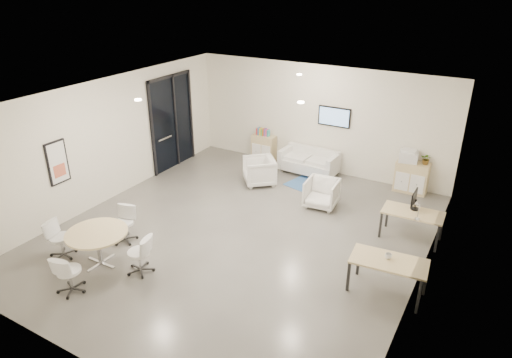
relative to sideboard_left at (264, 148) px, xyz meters
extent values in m
cube|color=#514F4A|center=(1.73, -4.28, -0.82)|extent=(8.00, 9.00, 0.80)
cube|color=white|center=(1.73, -4.28, 3.18)|extent=(8.00, 9.00, 0.80)
cube|color=silver|center=(1.73, 0.62, 1.18)|extent=(8.00, 0.80, 3.20)
cube|color=silver|center=(1.73, -9.18, 1.18)|extent=(8.00, 0.80, 3.20)
cube|color=silver|center=(-2.67, -4.28, 1.18)|extent=(0.80, 9.00, 3.20)
cube|color=silver|center=(6.13, -4.28, 1.18)|extent=(0.80, 9.00, 3.20)
cube|color=black|center=(-2.23, -1.78, 1.00)|extent=(0.02, 1.90, 2.85)
cube|color=black|center=(-2.21, -1.78, 2.39)|extent=(0.06, 1.90, 0.08)
cube|color=black|center=(-2.21, -2.69, 1.00)|extent=(0.06, 0.08, 2.85)
cube|color=black|center=(-2.21, -0.87, 1.00)|extent=(0.06, 0.08, 2.85)
cube|color=black|center=(-2.21, -1.63, 1.00)|extent=(0.06, 0.07, 2.85)
cube|color=#B2B2B7|center=(-2.17, -2.23, 0.63)|extent=(0.04, 0.60, 0.05)
cube|color=black|center=(-2.24, -5.88, 1.13)|extent=(0.04, 0.54, 1.04)
cube|color=white|center=(-2.22, -5.88, 1.13)|extent=(0.01, 0.46, 0.96)
cube|color=#D16043|center=(-2.22, -5.88, 0.93)|extent=(0.01, 0.32, 0.30)
cube|color=black|center=(2.23, 0.19, 1.33)|extent=(0.98, 0.05, 0.58)
cube|color=#82ADE1|center=(2.23, 0.16, 1.33)|extent=(0.90, 0.01, 0.50)
cylinder|color=#FFEAC6|center=(-0.07, -5.28, 2.76)|extent=(0.14, 0.14, 0.03)
cylinder|color=#FFEAC6|center=(2.93, -3.78, 2.76)|extent=(0.14, 0.14, 0.03)
cylinder|color=#FFEAC6|center=(1.73, -1.28, 2.76)|extent=(0.14, 0.14, 0.03)
cube|color=tan|center=(0.00, 0.00, 0.00)|extent=(0.75, 0.38, 0.85)
cube|color=white|center=(-0.17, -0.19, -0.08)|extent=(0.32, 0.02, 0.51)
cube|color=white|center=(0.17, -0.19, -0.08)|extent=(0.32, 0.02, 0.51)
cube|color=tan|center=(4.66, -0.01, 0.02)|extent=(0.88, 0.41, 0.88)
cube|color=white|center=(4.46, -0.22, -0.07)|extent=(0.37, 0.02, 0.53)
cube|color=white|center=(4.86, -0.22, -0.07)|extent=(0.37, 0.02, 0.53)
cube|color=red|center=(-0.23, 0.00, 0.53)|extent=(0.04, 0.14, 0.22)
cube|color=#337FCC|center=(-0.18, 0.00, 0.53)|extent=(0.04, 0.14, 0.22)
cube|color=gold|center=(-0.12, 0.00, 0.53)|extent=(0.04, 0.14, 0.22)
cube|color=#4CB24C|center=(-0.07, 0.00, 0.53)|extent=(0.04, 0.14, 0.22)
cube|color=#CC6619|center=(-0.01, 0.00, 0.53)|extent=(0.04, 0.14, 0.22)
cube|color=purple|center=(0.05, 0.00, 0.53)|extent=(0.04, 0.14, 0.22)
cube|color=#E54C7F|center=(0.10, 0.00, 0.53)|extent=(0.04, 0.14, 0.22)
cube|color=teal|center=(0.16, 0.00, 0.53)|extent=(0.04, 0.14, 0.22)
cube|color=white|center=(4.50, -0.01, 0.60)|extent=(0.55, 0.48, 0.28)
cube|color=white|center=(4.50, -0.01, 0.77)|extent=(0.41, 0.36, 0.06)
cube|color=silver|center=(1.70, -0.25, -0.16)|extent=(1.73, 0.92, 0.32)
cube|color=silver|center=(1.70, 0.07, 0.16)|extent=(1.70, 0.26, 0.32)
cube|color=silver|center=(0.93, -0.25, 0.00)|extent=(0.18, 0.85, 0.64)
cube|color=silver|center=(2.47, -0.25, 0.00)|extent=(0.18, 0.85, 0.64)
cube|color=#305592|center=(2.16, -1.09, -0.41)|extent=(1.56, 1.22, 0.01)
imported|color=silver|center=(0.76, -1.64, 0.01)|extent=(1.14, 1.14, 0.86)
imported|color=silver|center=(2.85, -2.05, -0.01)|extent=(0.85, 0.81, 0.81)
cube|color=tan|center=(5.23, -2.53, 0.25)|extent=(1.35, 0.71, 0.04)
cube|color=black|center=(4.62, -2.81, -0.10)|extent=(0.05, 0.05, 0.65)
cube|color=black|center=(5.84, -2.81, -0.10)|extent=(0.05, 0.05, 0.65)
cube|color=black|center=(4.62, -2.24, -0.10)|extent=(0.05, 0.05, 0.65)
cube|color=black|center=(5.84, -2.24, -0.10)|extent=(0.05, 0.05, 0.65)
cube|color=tan|center=(5.28, -4.74, 0.29)|extent=(1.45, 0.83, 0.04)
cube|color=black|center=(4.64, -5.04, -0.08)|extent=(0.05, 0.05, 0.69)
cube|color=black|center=(5.93, -5.04, -0.08)|extent=(0.05, 0.05, 0.69)
cube|color=black|center=(4.64, -4.44, -0.08)|extent=(0.05, 0.05, 0.69)
cube|color=black|center=(5.93, -4.44, -0.08)|extent=(0.05, 0.05, 0.69)
cylinder|color=black|center=(5.23, -2.38, 0.28)|extent=(0.20, 0.20, 0.02)
cube|color=black|center=(5.23, -2.38, 0.40)|extent=(0.04, 0.03, 0.24)
cube|color=black|center=(5.18, -2.38, 0.55)|extent=(0.03, 0.50, 0.32)
cylinder|color=tan|center=(-0.14, -6.77, 0.32)|extent=(1.25, 1.25, 0.04)
cylinder|color=#B2B2B7|center=(-0.14, -6.77, -0.06)|extent=(0.10, 0.10, 0.72)
cube|color=#B2B2B7|center=(-0.14, -6.77, -0.41)|extent=(0.73, 0.06, 0.03)
cube|color=#B2B2B7|center=(-0.14, -6.77, -0.41)|extent=(0.06, 0.73, 0.03)
imported|color=#3F7F3F|center=(4.97, 0.01, 0.58)|extent=(0.31, 0.34, 0.25)
imported|color=#3F7F3F|center=(-1.97, -6.47, -0.35)|extent=(0.27, 0.35, 0.14)
imported|color=white|center=(5.25, -4.68, 0.37)|extent=(0.14, 0.12, 0.13)
camera|label=1|loc=(6.66, -12.07, 5.15)|focal=32.00mm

